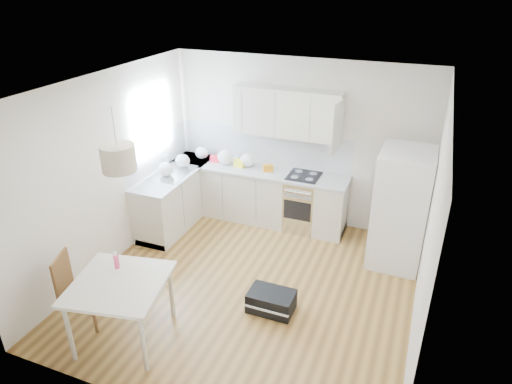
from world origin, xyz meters
TOP-DOWN VIEW (x-y plane):
  - floor at (0.00, 0.00)m, footprint 4.20×4.20m
  - ceiling at (0.00, 0.00)m, footprint 4.20×4.20m
  - wall_back at (0.00, 2.10)m, footprint 4.20×0.00m
  - wall_left at (-2.10, 0.00)m, footprint 0.00×4.20m
  - wall_right at (2.10, 0.00)m, footprint 0.00×4.20m
  - window_glassblock at (-2.09, 1.15)m, footprint 0.02×1.00m
  - cabinets_back at (-0.60, 1.80)m, footprint 3.00×0.60m
  - cabinets_left at (-1.80, 1.20)m, footprint 0.60×1.80m
  - counter_back at (-0.60, 1.80)m, footprint 3.02×0.64m
  - counter_left at (-1.80, 1.20)m, footprint 0.64×1.82m
  - backsplash_back at (-0.60, 2.09)m, footprint 3.00×0.01m
  - backsplash_left at (-2.09, 1.20)m, footprint 0.01×1.80m
  - upper_cabinets at (-0.15, 1.94)m, footprint 1.70×0.32m
  - range_oven at (0.20, 1.80)m, footprint 0.50×0.61m
  - sink at (-1.80, 1.15)m, footprint 0.50×0.80m
  - refrigerator at (1.75, 1.38)m, footprint 0.83×0.86m
  - dining_table at (-0.97, -1.40)m, footprint 1.17×1.17m
  - dining_chair at (-1.56, -1.36)m, footprint 0.50×0.50m
  - drink_bottle at (-1.15, -1.18)m, footprint 0.07×0.07m
  - gym_bag at (0.43, -0.33)m, footprint 0.57×0.37m
  - pendant_lamp at (-0.90, -1.21)m, footprint 0.44×0.44m
  - grocery_bag_a at (-1.66, 1.88)m, footprint 0.23×0.19m
  - grocery_bag_b at (-1.16, 1.79)m, footprint 0.27×0.23m
  - grocery_bag_c at (-0.78, 1.84)m, footprint 0.25×0.21m
  - grocery_bag_d at (-1.77, 1.42)m, footprint 0.25×0.21m
  - grocery_bag_e at (-1.83, 1.01)m, footprint 0.25×0.22m
  - snack_orange at (-0.40, 1.77)m, footprint 0.19×0.17m
  - snack_yellow at (-0.90, 1.79)m, footprint 0.19×0.14m
  - snack_red at (-1.38, 1.83)m, footprint 0.16×0.11m

SIDE VIEW (x-z plane):
  - floor at x=0.00m, z-range 0.00..0.00m
  - gym_bag at x=0.43m, z-range 0.00..0.26m
  - cabinets_back at x=-0.60m, z-range 0.00..0.88m
  - cabinets_left at x=-1.80m, z-range 0.00..0.88m
  - range_oven at x=0.20m, z-range 0.00..0.88m
  - dining_chair at x=-1.56m, z-range 0.00..0.94m
  - dining_table at x=-0.97m, z-range 0.31..1.09m
  - refrigerator at x=1.75m, z-range 0.00..1.70m
  - drink_bottle at x=-1.15m, z-range 0.79..0.99m
  - counter_back at x=-0.60m, z-range 0.88..0.92m
  - counter_left at x=-1.80m, z-range 0.88..0.92m
  - sink at x=-1.80m, z-range 0.84..0.99m
  - snack_red at x=-1.38m, z-range 0.92..1.03m
  - snack_orange at x=-0.40m, z-range 0.92..1.03m
  - snack_yellow at x=-0.90m, z-range 0.92..1.04m
  - grocery_bag_a at x=-1.66m, z-range 0.92..1.13m
  - grocery_bag_d at x=-1.77m, z-range 0.92..1.14m
  - grocery_bag_c at x=-0.78m, z-range 0.92..1.15m
  - grocery_bag_e at x=-1.83m, z-range 0.92..1.15m
  - grocery_bag_b at x=-1.16m, z-range 0.92..1.17m
  - backsplash_back at x=-0.60m, z-range 0.92..1.50m
  - backsplash_left at x=-2.09m, z-range 0.92..1.50m
  - wall_back at x=0.00m, z-range -0.75..3.45m
  - wall_left at x=-2.10m, z-range -0.75..3.45m
  - wall_right at x=2.10m, z-range -0.75..3.45m
  - window_glassblock at x=-2.09m, z-range 1.25..2.25m
  - upper_cabinets at x=-0.15m, z-range 1.50..2.25m
  - pendant_lamp at x=-0.90m, z-range 2.05..2.31m
  - ceiling at x=0.00m, z-range 2.70..2.70m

